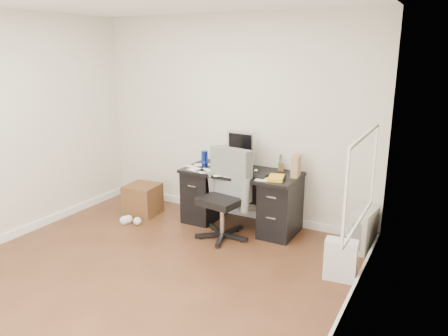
# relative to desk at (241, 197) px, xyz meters

# --- Properties ---
(ground) EXTENTS (4.00, 4.00, 0.00)m
(ground) POSITION_rel_desk_xyz_m (-0.30, -1.65, -0.40)
(ground) COLOR #452716
(ground) RESTS_ON ground
(room_shell) EXTENTS (4.02, 4.02, 2.71)m
(room_shell) POSITION_rel_desk_xyz_m (-0.27, -1.62, 1.26)
(room_shell) COLOR beige
(room_shell) RESTS_ON ground
(desk) EXTENTS (1.50, 0.70, 0.75)m
(desk) POSITION_rel_desk_xyz_m (0.00, 0.00, 0.00)
(desk) COLOR black
(desk) RESTS_ON ground
(loose_papers) EXTENTS (1.10, 0.60, 0.00)m
(loose_papers) POSITION_rel_desk_xyz_m (-0.20, -0.05, 0.35)
(loose_papers) COLOR silver
(loose_papers) RESTS_ON desk
(lcd_monitor) EXTENTS (0.39, 0.24, 0.48)m
(lcd_monitor) POSITION_rel_desk_xyz_m (-0.09, 0.16, 0.59)
(lcd_monitor) COLOR #B3B3B7
(lcd_monitor) RESTS_ON desk
(keyboard) EXTENTS (0.46, 0.16, 0.03)m
(keyboard) POSITION_rel_desk_xyz_m (0.17, -0.14, 0.36)
(keyboard) COLOR black
(keyboard) RESTS_ON desk
(computer_mouse) EXTENTS (0.05, 0.05, 0.05)m
(computer_mouse) POSITION_rel_desk_xyz_m (0.21, 0.00, 0.38)
(computer_mouse) COLOR #B3B3B7
(computer_mouse) RESTS_ON desk
(travel_mug) EXTENTS (0.10, 0.10, 0.20)m
(travel_mug) POSITION_rel_desk_xyz_m (-0.55, 0.01, 0.45)
(travel_mug) COLOR navy
(travel_mug) RESTS_ON desk
(white_binder) EXTENTS (0.16, 0.24, 0.26)m
(white_binder) POSITION_rel_desk_xyz_m (-0.43, 0.16, 0.48)
(white_binder) COLOR white
(white_binder) RESTS_ON desk
(magazine_file) EXTENTS (0.14, 0.24, 0.26)m
(magazine_file) POSITION_rel_desk_xyz_m (0.69, 0.10, 0.48)
(magazine_file) COLOR #A2804E
(magazine_file) RESTS_ON desk
(pen_cup) EXTENTS (0.11, 0.11, 0.21)m
(pen_cup) POSITION_rel_desk_xyz_m (0.44, 0.25, 0.46)
(pen_cup) COLOR brown
(pen_cup) RESTS_ON desk
(yellow_book) EXTENTS (0.24, 0.28, 0.04)m
(yellow_book) POSITION_rel_desk_xyz_m (0.54, -0.14, 0.37)
(yellow_book) COLOR yellow
(yellow_book) RESTS_ON desk
(paper_remote) EXTENTS (0.25, 0.20, 0.02)m
(paper_remote) POSITION_rel_desk_xyz_m (0.05, -0.26, 0.36)
(paper_remote) COLOR silver
(paper_remote) RESTS_ON desk
(office_chair) EXTENTS (0.72, 0.72, 1.10)m
(office_chair) POSITION_rel_desk_xyz_m (-0.03, -0.44, 0.15)
(office_chair) COLOR #575A57
(office_chair) RESTS_ON ground
(pc_tower) EXTENTS (0.26, 0.49, 0.47)m
(pc_tower) POSITION_rel_desk_xyz_m (1.55, 0.06, -0.17)
(pc_tower) COLOR #B6B0A4
(pc_tower) RESTS_ON ground
(shopping_bag) EXTENTS (0.33, 0.25, 0.43)m
(shopping_bag) POSITION_rel_desk_xyz_m (1.49, -0.77, -0.19)
(shopping_bag) COLOR silver
(shopping_bag) RESTS_ON ground
(wicker_basket) EXTENTS (0.46, 0.46, 0.43)m
(wicker_basket) POSITION_rel_desk_xyz_m (-1.40, -0.27, -0.19)
(wicker_basket) COLOR #4A2916
(wicker_basket) RESTS_ON ground
(desk_printer) EXTENTS (0.37, 0.33, 0.19)m
(desk_printer) POSITION_rel_desk_xyz_m (0.51, 0.16, -0.30)
(desk_printer) COLOR slate
(desk_printer) RESTS_ON ground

